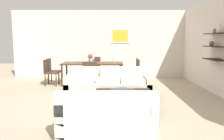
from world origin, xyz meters
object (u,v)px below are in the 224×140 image
object	(u,v)px
dining_chair_right_near	(135,71)
dining_chair_head	(95,67)
decorative_bowl	(123,90)
dining_chair_left_far	(53,69)
wine_glass_head	(94,58)
dining_table	(93,65)
centerpiece_vase	(91,58)
sofa_beige	(108,86)
wine_glass_right_near	(115,60)
loveseat_white	(108,116)
dining_chair_foot	(91,73)
wine_glass_left_far	(72,59)
apple_on_coffee_table	(115,91)
wine_glass_right_far	(115,59)
wine_glass_left_near	(71,59)
dining_chair_right_far	(134,69)
wine_glass_foot	(92,60)
coffee_table	(124,101)
dining_chair_left_near	(50,71)

from	to	relation	value
dining_chair_right_near	dining_chair_head	xyz separation A→B (m)	(-1.45, 1.06, 0.00)
decorative_bowl	dining_chair_right_near	world-z (taller)	dining_chair_right_near
dining_chair_left_far	wine_glass_head	bearing A→B (deg)	7.38
dining_table	centerpiece_vase	bearing A→B (deg)	153.39
dining_chair_right_near	sofa_beige	bearing A→B (deg)	-119.56
wine_glass_right_near	loveseat_white	bearing A→B (deg)	-92.19
dining_chair_right_near	dining_chair_foot	distance (m)	1.59
sofa_beige	wine_glass_left_far	xyz separation A→B (m)	(-1.31, 1.87, 0.58)
apple_on_coffee_table	wine_glass_right_far	world-z (taller)	wine_glass_right_far
wine_glass_left_near	dining_chair_right_far	bearing A→B (deg)	8.13
decorative_bowl	wine_glass_right_far	size ratio (longest dim) A/B	1.64
dining_chair_head	wine_glass_foot	distance (m)	1.30
dining_chair_head	sofa_beige	bearing A→B (deg)	-77.80
dining_chair_left_far	wine_glass_right_far	bearing A→B (deg)	-2.38
apple_on_coffee_table	wine_glass_left_near	bearing A→B (deg)	117.79
dining_chair_left_far	apple_on_coffee_table	bearing A→B (deg)	-55.10
wine_glass_left_far	wine_glass_head	bearing A→B (deg)	20.41
sofa_beige	dining_chair_left_far	size ratio (longest dim) A/B	2.53
wine_glass_right_far	dining_chair_left_far	bearing A→B (deg)	177.62
coffee_table	centerpiece_vase	bearing A→B (deg)	109.09
decorative_bowl	dining_chair_right_near	xyz separation A→B (m)	(0.54, 2.59, 0.09)
sofa_beige	centerpiece_vase	world-z (taller)	centerpiece_vase
dining_chair_foot	dining_chair_right_far	size ratio (longest dim) A/B	1.00
dining_chair_right_near	dining_chair_head	world-z (taller)	same
dining_chair_left_near	wine_glass_left_far	bearing A→B (deg)	24.17
dining_chair_head	dining_chair_right_far	xyz separation A→B (m)	(1.45, -0.65, 0.00)
dining_chair_right_far	wine_glass_head	xyz separation A→B (m)	(-1.45, 0.19, 0.37)
dining_chair_right_far	sofa_beige	bearing A→B (deg)	-114.23
wine_glass_head	dining_chair_right_near	bearing A→B (deg)	-22.25
decorative_bowl	dining_chair_right_far	size ratio (longest dim) A/B	0.34
dining_chair_foot	dining_chair_left_far	world-z (taller)	same
dining_chair_left_near	centerpiece_vase	distance (m)	1.45
dining_chair_right_near	dining_chair_left_far	world-z (taller)	same
sofa_beige	apple_on_coffee_table	bearing A→B (deg)	-81.76
coffee_table	wine_glass_left_far	size ratio (longest dim) A/B	7.31
dining_chair_head	wine_glass_left_near	size ratio (longest dim) A/B	5.00
sofa_beige	coffee_table	world-z (taller)	sofa_beige
wine_glass_right_far	wine_glass_left_far	xyz separation A→B (m)	(-1.50, 0.00, -0.01)
dining_chair_left_near	dining_chair_foot	bearing A→B (deg)	-24.32
decorative_bowl	dining_table	world-z (taller)	dining_table
wine_glass_head	wine_glass_foot	xyz separation A→B (m)	(0.00, -0.78, 0.00)
wine_glass_left_far	centerpiece_vase	bearing A→B (deg)	-6.19
wine_glass_left_far	dining_chair_right_far	bearing A→B (deg)	2.38
apple_on_coffee_table	wine_glass_left_near	size ratio (longest dim) A/B	0.48
loveseat_white	dining_chair_left_far	world-z (taller)	dining_chair_left_far
dining_chair_left_near	wine_glass_foot	xyz separation A→B (m)	(1.45, -0.19, 0.37)
dining_chair_right_near	centerpiece_vase	xyz separation A→B (m)	(-1.52, 0.24, 0.41)
coffee_table	wine_glass_left_near	world-z (taller)	wine_glass_left_near
coffee_table	dining_chair_left_near	size ratio (longest dim) A/B	1.44
sofa_beige	wine_glass_left_near	xyz separation A→B (m)	(-1.31, 1.65, 0.58)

